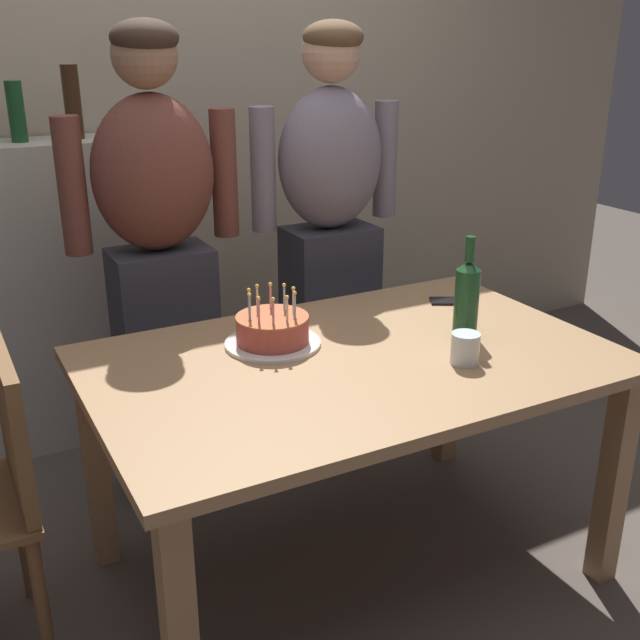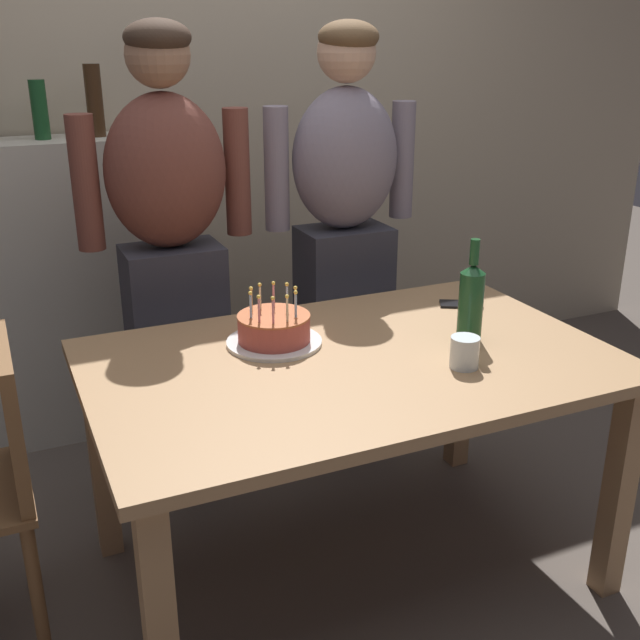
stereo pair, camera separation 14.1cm
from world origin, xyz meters
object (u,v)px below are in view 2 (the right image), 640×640
object	(u,v)px
cell_phone	(461,304)
person_man_bearded	(172,259)
person_woman_cardigan	(344,239)
birthday_cake	(274,330)
wine_bottle	(471,301)
water_glass_near	(465,352)

from	to	relation	value
cell_phone	person_man_bearded	xyz separation A→B (m)	(-0.87, 0.50, 0.13)
cell_phone	person_woman_cardigan	distance (m)	0.56
birthday_cake	person_man_bearded	size ratio (longest dim) A/B	0.17
wine_bottle	person_man_bearded	size ratio (longest dim) A/B	0.19
person_man_bearded	person_woman_cardigan	bearing A→B (deg)	-180.00
person_man_bearded	person_woman_cardigan	size ratio (longest dim) A/B	1.00
person_man_bearded	person_woman_cardigan	world-z (taller)	same
birthday_cake	wine_bottle	xyz separation A→B (m)	(0.55, -0.21, 0.08)
person_man_bearded	person_woman_cardigan	xyz separation A→B (m)	(0.67, 0.00, 0.00)
wine_bottle	water_glass_near	bearing A→B (deg)	-128.03
water_glass_near	wine_bottle	world-z (taller)	wine_bottle
cell_phone	person_man_bearded	bearing A→B (deg)	178.96
cell_phone	person_woman_cardigan	size ratio (longest dim) A/B	0.09
wine_bottle	person_woman_cardigan	distance (m)	0.78
cell_phone	person_man_bearded	size ratio (longest dim) A/B	0.09
birthday_cake	cell_phone	bearing A→B (deg)	4.91
wine_bottle	person_man_bearded	xyz separation A→B (m)	(-0.71, 0.78, 0.01)
wine_bottle	person_man_bearded	bearing A→B (deg)	132.42
wine_bottle	cell_phone	xyz separation A→B (m)	(0.16, 0.28, -0.12)
birthday_cake	wine_bottle	bearing A→B (deg)	-21.40
wine_bottle	cell_phone	bearing A→B (deg)	59.81
birthday_cake	person_woman_cardigan	xyz separation A→B (m)	(0.50, 0.56, 0.09)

